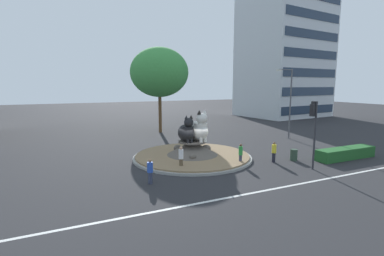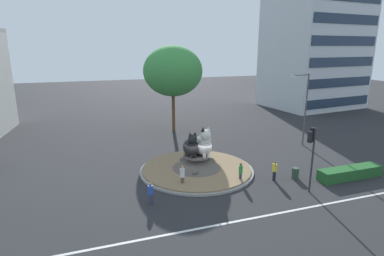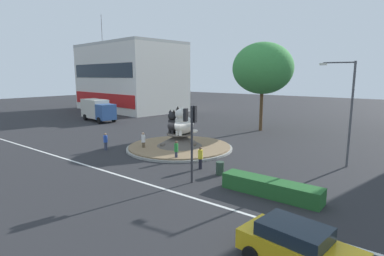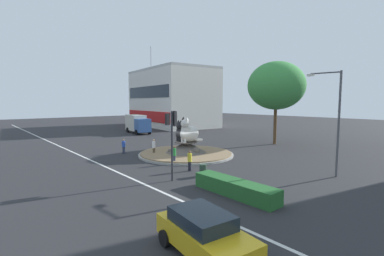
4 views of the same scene
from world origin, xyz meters
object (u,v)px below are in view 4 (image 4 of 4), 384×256
pedestrian_white_shirt (154,147)px  delivery_box_truck (137,123)px  pedestrian_yellow_shirt (190,160)px  broadleaf_tree_behind_island (276,86)px  pedestrian_green_shirt (174,154)px  litter_bin (203,170)px  cat_statue_black (183,133)px  traffic_light_mast (172,130)px  cat_statue_white (189,133)px  sedan_on_far_lane (204,233)px  shophouse_block (172,98)px  streetlight_arm (335,116)px  pedestrian_blue_shirt (124,146)px

pedestrian_white_shirt → delivery_box_truck: delivery_box_truck is taller
delivery_box_truck → pedestrian_yellow_shirt: bearing=-11.7°
broadleaf_tree_behind_island → pedestrian_white_shirt: size_ratio=6.31×
pedestrian_yellow_shirt → pedestrian_green_shirt: bearing=123.3°
litter_bin → delivery_box_truck: bearing=160.2°
cat_statue_black → traffic_light_mast: traffic_light_mast is taller
cat_statue_white → sedan_on_far_lane: (14.25, -11.03, -1.56)m
cat_statue_white → litter_bin: bearing=53.8°
pedestrian_white_shirt → broadleaf_tree_behind_island: bearing=162.5°
traffic_light_mast → broadleaf_tree_behind_island: (-4.72, 19.82, 3.96)m
traffic_light_mast → litter_bin: 3.94m
litter_bin → pedestrian_yellow_shirt: bearing=172.9°
pedestrian_yellow_shirt → pedestrian_green_shirt: pedestrian_yellow_shirt is taller
pedestrian_white_shirt → sedan_on_far_lane: (16.87, -8.54, -0.06)m
cat_statue_white → shophouse_block: shophouse_block is taller
broadleaf_tree_behind_island → litter_bin: size_ratio=11.76×
cat_statue_black → streetlight_arm: streetlight_arm is taller
cat_statue_black → shophouse_block: 34.26m
pedestrian_white_shirt → pedestrian_green_shirt: size_ratio=1.04×
cat_statue_black → broadleaf_tree_behind_island: bearing=169.5°
litter_bin → sedan_on_far_lane: bearing=-42.3°
pedestrian_white_shirt → pedestrian_green_shirt: bearing=76.3°
pedestrian_yellow_shirt → sedan_on_far_lane: (9.57, -7.27, -0.04)m
pedestrian_yellow_shirt → shophouse_block: bearing=99.9°
broadleaf_tree_behind_island → streetlight_arm: (11.51, -10.17, -3.04)m
cat_statue_white → pedestrian_blue_shirt: size_ratio=1.76×
broadleaf_tree_behind_island → sedan_on_far_lane: 28.59m
cat_statue_black → cat_statue_white: cat_statue_white is taller
cat_statue_white → delivery_box_truck: 22.31m
shophouse_block → pedestrian_white_shirt: shophouse_block is taller
traffic_light_mast → shophouse_block: bearing=47.5°
cat_statue_black → pedestrian_yellow_shirt: cat_statue_black is taller
cat_statue_white → pedestrian_green_shirt: (1.93, -3.24, -1.51)m
litter_bin → pedestrian_green_shirt: bearing=170.7°
traffic_light_mast → litter_bin: traffic_light_mast is taller
pedestrian_blue_shirt → delivery_box_truck: (-15.99, 10.50, 0.89)m
shophouse_block → streetlight_arm: bearing=-14.4°
shophouse_block → pedestrian_blue_shirt: shophouse_block is taller
sedan_on_far_lane → pedestrian_white_shirt: bearing=159.9°
broadleaf_tree_behind_island → pedestrian_blue_shirt: size_ratio=6.80×
cat_statue_black → sedan_on_far_lane: 18.96m
streetlight_arm → delivery_box_truck: (-34.12, 2.74, -2.77)m
traffic_light_mast → streetlight_arm: size_ratio=0.63×
pedestrian_blue_shirt → litter_bin: pedestrian_blue_shirt is taller
litter_bin → broadleaf_tree_behind_island: bearing=107.0°
cat_statue_white → litter_bin: 7.88m
pedestrian_blue_shirt → pedestrian_green_shirt: 7.50m
traffic_light_mast → pedestrian_green_shirt: 5.68m
traffic_light_mast → broadleaf_tree_behind_island: bearing=6.8°
cat_statue_white → sedan_on_far_lane: cat_statue_white is taller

